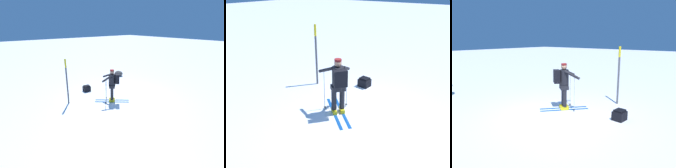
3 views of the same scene
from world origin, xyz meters
TOP-DOWN VIEW (x-y plane):
  - ground_plane at (0.00, 0.00)m, footprint 80.00×80.00m
  - skier at (-0.16, 0.62)m, footprint 1.38×1.55m
  - dropped_backpack at (1.91, 0.91)m, footprint 0.38×0.42m
  - trail_marker at (1.06, 2.49)m, footprint 0.08×0.08m

SIDE VIEW (x-z plane):
  - ground_plane at x=0.00m, z-range 0.00..0.00m
  - dropped_backpack at x=1.91m, z-range -0.01..0.34m
  - skier at x=-0.16m, z-range 0.14..1.81m
  - trail_marker at x=1.06m, z-range 0.18..2.42m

